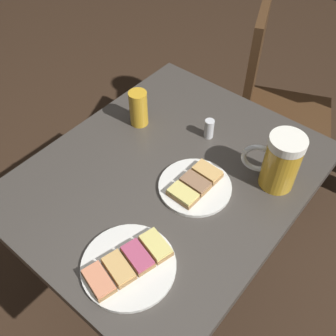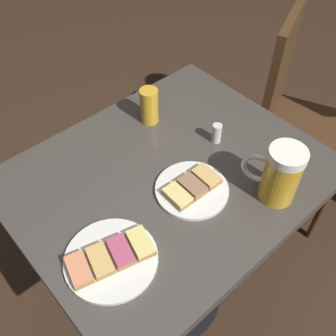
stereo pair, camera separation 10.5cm
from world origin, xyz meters
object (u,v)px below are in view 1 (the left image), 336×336
plate_far (128,264)px  cafe_chair (271,103)px  plate_near (195,185)px  salt_shaker (210,129)px  beer_mug (280,162)px  beer_glass_small (139,108)px

plate_far → cafe_chair: size_ratio=0.23×
plate_near → salt_shaker: bearing=24.8°
salt_shaker → cafe_chair: cafe_chair is taller
beer_mug → salt_shaker: 0.24m
plate_far → beer_mug: bearing=-16.6°
salt_shaker → cafe_chair: size_ratio=0.06×
plate_far → salt_shaker: 0.48m
plate_near → cafe_chair: cafe_chair is taller
beer_glass_small → cafe_chair: (0.63, -0.16, -0.29)m
plate_near → cafe_chair: bearing=10.3°
beer_mug → salt_shaker: (0.03, 0.24, -0.05)m
salt_shaker → beer_glass_small: bearing=113.0°
plate_near → beer_mug: bearing=-45.1°
plate_far → salt_shaker: (0.46, 0.11, 0.02)m
plate_near → plate_far: (-0.28, -0.02, 0.00)m
plate_far → salt_shaker: salt_shaker is taller
beer_mug → beer_glass_small: bearing=96.8°
plate_near → beer_mug: 0.22m
beer_mug → cafe_chair: 0.71m
beer_glass_small → plate_near: bearing=-108.8°
plate_far → beer_mug: (0.43, -0.13, 0.07)m
plate_near → beer_glass_small: (0.10, 0.29, 0.05)m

